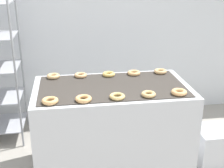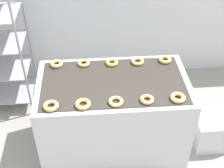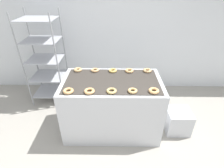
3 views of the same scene
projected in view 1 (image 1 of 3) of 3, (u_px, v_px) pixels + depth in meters
The scene contains 13 objects.
wall_back at pixel (96, 18), 4.24m from camera, with size 8.00×0.05×2.80m.
fryer_machine at pixel (112, 129), 3.23m from camera, with size 1.54×0.87×0.96m.
glaze_bin at pixel (213, 146), 3.44m from camera, with size 0.40×0.39×0.41m.
donut_near_leftmost at pixel (50, 101), 2.67m from camera, with size 0.14×0.14×0.04m, color tan.
donut_near_left at pixel (83, 99), 2.72m from camera, with size 0.15×0.15×0.04m, color #E6AB69.
donut_near_center at pixel (117, 96), 2.77m from camera, with size 0.14×0.14×0.04m, color tan.
donut_near_right at pixel (148, 94), 2.82m from camera, with size 0.13×0.13×0.04m, color tan.
donut_near_rightmost at pixel (179, 92), 2.86m from camera, with size 0.14×0.14×0.04m, color #E7AB6B.
donut_far_leftmost at pixel (53, 76), 3.27m from camera, with size 0.14×0.14×0.04m, color tan.
donut_far_left at pixel (81, 75), 3.31m from camera, with size 0.13×0.13×0.04m, color tan.
donut_far_center at pixel (109, 74), 3.34m from camera, with size 0.14×0.14×0.04m, color #DEB75E.
donut_far_right at pixel (134, 73), 3.38m from camera, with size 0.14×0.14×0.04m, color #E1AC6D.
donut_far_rightmost at pixel (160, 71), 3.43m from camera, with size 0.14×0.14×0.04m, color tan.
Camera 1 is at (-0.43, -2.14, 2.06)m, focal length 50.00 mm.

